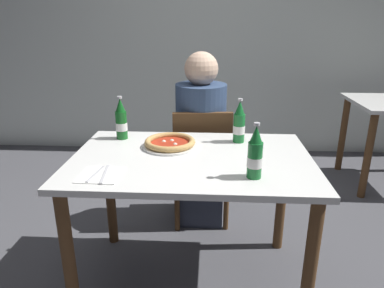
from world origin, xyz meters
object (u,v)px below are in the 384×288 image
Objects in this scene: chair_behind_table at (201,161)px; napkin_with_cutlery at (100,175)px; beer_bottle_right at (121,121)px; beer_bottle_left at (255,155)px; pizza_margherita_near at (170,143)px; beer_bottle_center at (239,124)px; diner_seated at (201,144)px; dining_table_main at (191,177)px.

napkin_with_cutlery is at bearing 58.52° from chair_behind_table.
beer_bottle_right is at bearing 93.06° from napkin_with_cutlery.
beer_bottle_left and beer_bottle_right have the same top height.
pizza_margherita_near is at bearing 66.34° from chair_behind_table.
beer_bottle_center is at bearing 37.56° from napkin_with_cutlery.
diner_seated is at bearing 118.49° from beer_bottle_center.
diner_seated is (0.02, 0.66, -0.05)m from dining_table_main.
napkin_with_cutlery is (-0.41, -0.91, 0.17)m from diner_seated.
dining_table_main is at bearing -48.29° from pizza_margherita_near.
beer_bottle_right is 1.30× the size of napkin_with_cutlery.
dining_table_main is 6.31× the size of napkin_with_cutlery.
beer_bottle_right is at bearing 147.50° from dining_table_main.
beer_bottle_right is at bearing 144.94° from beer_bottle_left.
dining_table_main is 0.99× the size of diner_seated.
beer_bottle_left is (0.26, -0.89, 0.27)m from diner_seated.
beer_bottle_right reaches higher than chair_behind_table.
beer_bottle_center is at bearing 44.35° from dining_table_main.
diner_seated is 4.89× the size of beer_bottle_left.
napkin_with_cutlery is (-0.42, -0.86, 0.27)m from chair_behind_table.
diner_seated reaches higher than beer_bottle_center.
diner_seated is 4.89× the size of beer_bottle_right.
diner_seated is 0.65m from beer_bottle_right.
pizza_margherita_near is 1.54× the size of napkin_with_cutlery.
beer_bottle_center reaches higher than pizza_margherita_near.
beer_bottle_left is (0.41, -0.37, 0.08)m from pizza_margherita_near.
chair_behind_table is 3.44× the size of beer_bottle_left.
chair_behind_table reaches higher than dining_table_main.
beer_bottle_right reaches higher than napkin_with_cutlery.
beer_bottle_center is (0.23, -0.42, 0.27)m from diner_seated.
dining_table_main is 0.63m from chair_behind_table.
dining_table_main is 4.86× the size of beer_bottle_left.
beer_bottle_center is 0.67m from beer_bottle_right.
beer_bottle_left and beer_bottle_center have the same top height.
beer_bottle_left is at bearing 101.50° from chair_behind_table.
napkin_with_cutlery is (-0.67, -0.02, -0.10)m from beer_bottle_left.
pizza_margherita_near is 1.19× the size of beer_bottle_right.
napkin_with_cutlery is (-0.26, -0.39, -0.02)m from pizza_margherita_near.
beer_bottle_left is at bearing 1.65° from napkin_with_cutlery.
chair_behind_table is at bearing -82.47° from diner_seated.
pizza_margherita_near reaches higher than napkin_with_cutlery.
napkin_with_cutlery is at bearing -124.39° from pizza_margherita_near.
pizza_margherita_near is at bearing 131.71° from dining_table_main.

